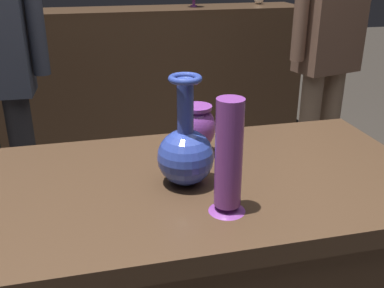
# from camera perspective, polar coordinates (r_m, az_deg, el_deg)

# --- Properties ---
(back_display_shelf) EXTENTS (2.60, 0.40, 0.99)m
(back_display_shelf) POSITION_cam_1_polar(r_m,az_deg,el_deg) (3.31, -8.64, 8.21)
(back_display_shelf) COLOR #422D1E
(back_display_shelf) RESTS_ON ground_plane
(vase_centerpiece) EXTENTS (0.14, 0.14, 0.28)m
(vase_centerpiece) POSITION_cam_1_polar(r_m,az_deg,el_deg) (1.09, -0.83, -0.96)
(vase_centerpiece) COLOR #2D429E
(vase_centerpiece) RESTS_ON display_plinth
(vase_tall_behind) EXTENTS (0.11, 0.11, 0.14)m
(vase_tall_behind) POSITION_cam_1_polar(r_m,az_deg,el_deg) (1.26, 0.64, 2.12)
(vase_tall_behind) COLOR #7A388E
(vase_tall_behind) RESTS_ON display_plinth
(vase_left_accent) EXTENTS (0.08, 0.08, 0.26)m
(vase_left_accent) POSITION_cam_1_polar(r_m,az_deg,el_deg) (0.96, 4.71, -2.17)
(vase_left_accent) COLOR #7A388E
(vase_left_accent) RESTS_ON display_plinth
(visitor_near_right) EXTENTS (0.46, 0.25, 1.56)m
(visitor_near_right) POSITION_cam_1_polar(r_m,az_deg,el_deg) (2.43, 17.11, 12.26)
(visitor_near_right) COLOR #846B56
(visitor_near_right) RESTS_ON ground_plane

